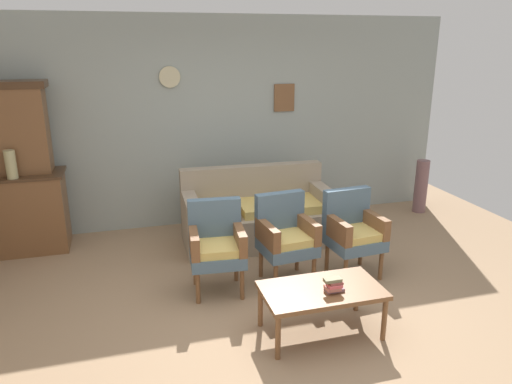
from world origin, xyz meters
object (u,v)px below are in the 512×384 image
(side_cabinet, at_px, (16,213))
(coffee_table, at_px, (322,293))
(armchair_near_cabinet, at_px, (217,243))
(armchair_near_couch_end, at_px, (353,229))
(floor_vase_by_wall, at_px, (421,186))
(floral_couch, at_px, (257,216))
(vase_on_cabinet, at_px, (11,164))
(armchair_by_doorway, at_px, (285,234))
(book_stack_on_table, at_px, (334,285))

(side_cabinet, xyz_separation_m, coffee_table, (2.74, -2.54, -0.09))
(armchair_near_cabinet, bearing_deg, armchair_near_couch_end, -1.76)
(floor_vase_by_wall, bearing_deg, floral_couch, -171.05)
(vase_on_cabinet, height_order, armchair_by_doorway, vase_on_cabinet)
(floral_couch, height_order, armchair_by_doorway, same)
(armchair_near_cabinet, relative_size, floor_vase_by_wall, 1.18)
(armchair_near_couch_end, bearing_deg, floral_couch, 123.25)
(side_cabinet, relative_size, floral_couch, 0.64)
(armchair_near_cabinet, xyz_separation_m, armchair_near_couch_end, (1.44, -0.04, 0.00))
(armchair_near_couch_end, relative_size, book_stack_on_table, 5.18)
(vase_on_cabinet, bearing_deg, coffee_table, -41.40)
(vase_on_cabinet, bearing_deg, armchair_near_cabinet, -34.74)
(floor_vase_by_wall, bearing_deg, book_stack_on_table, -135.10)
(armchair_by_doorway, xyz_separation_m, floor_vase_by_wall, (2.56, 1.44, -0.12))
(floral_couch, distance_m, armchair_near_couch_end, 1.33)
(armchair_near_couch_end, bearing_deg, armchair_by_doorway, 174.89)
(vase_on_cabinet, height_order, coffee_table, vase_on_cabinet)
(armchair_near_cabinet, distance_m, book_stack_on_table, 1.30)
(side_cabinet, distance_m, floor_vase_by_wall, 5.34)
(floral_couch, relative_size, armchair_by_doorway, 2.01)
(vase_on_cabinet, distance_m, armchair_near_couch_end, 3.76)
(coffee_table, bearing_deg, side_cabinet, 137.17)
(side_cabinet, bearing_deg, armchair_near_couch_end, -24.69)
(floral_couch, xyz_separation_m, armchair_near_cabinet, (-0.72, -1.06, 0.17))
(coffee_table, bearing_deg, floor_vase_by_wall, 43.25)
(floral_couch, bearing_deg, coffee_table, -90.80)
(armchair_near_cabinet, xyz_separation_m, floor_vase_by_wall, (3.28, 1.46, -0.12))
(armchair_near_cabinet, xyz_separation_m, coffee_table, (0.69, -0.98, -0.12))
(vase_on_cabinet, xyz_separation_m, armchair_by_doorway, (2.70, -1.36, -0.59))
(armchair_by_doorway, height_order, coffee_table, armchair_by_doorway)
(vase_on_cabinet, xyz_separation_m, armchair_near_couch_end, (3.43, -1.42, -0.59))
(armchair_by_doorway, distance_m, book_stack_on_table, 1.08)
(armchair_near_cabinet, bearing_deg, vase_on_cabinet, 145.26)
(book_stack_on_table, xyz_separation_m, floor_vase_by_wall, (2.53, 2.52, -0.10))
(armchair_near_cabinet, distance_m, armchair_near_couch_end, 1.44)
(coffee_table, bearing_deg, armchair_near_couch_end, 51.31)
(side_cabinet, bearing_deg, floral_couch, -10.32)
(side_cabinet, bearing_deg, armchair_near_cabinet, -37.23)
(book_stack_on_table, bearing_deg, armchair_near_cabinet, 125.47)
(coffee_table, bearing_deg, book_stack_on_table, -49.46)
(armchair_near_cabinet, bearing_deg, floor_vase_by_wall, 23.99)
(side_cabinet, distance_m, coffee_table, 3.74)
(armchair_near_couch_end, height_order, book_stack_on_table, armchair_near_couch_end)
(floral_couch, xyz_separation_m, floor_vase_by_wall, (2.57, 0.40, 0.05))
(armchair_near_couch_end, xyz_separation_m, floor_vase_by_wall, (1.84, 1.50, -0.12))
(book_stack_on_table, bearing_deg, armchair_near_couch_end, 56.06)
(floor_vase_by_wall, bearing_deg, coffee_table, -136.75)
(armchair_by_doorway, relative_size, book_stack_on_table, 5.18)
(armchair_near_couch_end, bearing_deg, floor_vase_by_wall, 39.20)
(armchair_near_cabinet, bearing_deg, armchair_by_doorway, 1.63)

